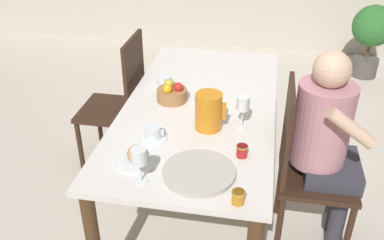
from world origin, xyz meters
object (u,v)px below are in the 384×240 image
at_px(chair_person_side, 304,166).
at_px(red_pitcher, 209,111).
at_px(person_seated, 327,137).
at_px(wine_glass_water, 243,105).
at_px(teacup_near_person, 153,133).
at_px(chair_opposite, 120,102).
at_px(wine_glass_juice, 139,158).
at_px(potted_plant, 372,33).
at_px(serving_tray, 199,173).
at_px(bread_plate, 137,157).
at_px(teacup_across, 165,82).
at_px(jam_jar_amber, 238,197).
at_px(jam_jar_red, 242,150).
at_px(fruit_bowl, 172,93).

bearing_deg(chair_person_side, red_pitcher, -85.89).
distance_m(person_seated, wine_glass_water, 0.48).
bearing_deg(teacup_near_person, chair_opposite, 121.38).
xyz_separation_m(wine_glass_juice, potted_plant, (1.56, 3.09, -0.38)).
bearing_deg(serving_tray, chair_opposite, 126.36).
relative_size(wine_glass_water, potted_plant, 0.24).
bearing_deg(bread_plate, wine_glass_juice, -67.31).
xyz_separation_m(chair_opposite, teacup_across, (0.36, -0.12, 0.24)).
height_order(chair_opposite, wine_glass_water, chair_opposite).
height_order(chair_person_side, teacup_near_person, chair_person_side).
relative_size(teacup_near_person, potted_plant, 0.19).
bearing_deg(teacup_across, red_pitcher, -52.43).
distance_m(chair_person_side, bread_plate, 0.95).
bearing_deg(chair_person_side, chair_opposite, -113.22).
height_order(chair_opposite, potted_plant, chair_opposite).
height_order(chair_person_side, person_seated, person_seated).
bearing_deg(jam_jar_amber, person_seated, 56.44).
height_order(jam_jar_amber, jam_jar_red, same).
bearing_deg(jam_jar_amber, wine_glass_water, 93.28).
xyz_separation_m(person_seated, fruit_bowl, (-0.90, 0.21, 0.07)).
bearing_deg(bread_plate, teacup_near_person, 82.96).
bearing_deg(bread_plate, chair_person_side, 25.92).
relative_size(person_seated, teacup_near_person, 8.11).
height_order(person_seated, jam_jar_amber, person_seated).
relative_size(person_seated, fruit_bowl, 6.60).
distance_m(red_pitcher, bread_plate, 0.47).
bearing_deg(chair_opposite, teacup_near_person, -148.62).
bearing_deg(chair_person_side, wine_glass_water, -91.26).
distance_m(wine_glass_juice, potted_plant, 3.48).
bearing_deg(wine_glass_juice, teacup_near_person, 95.72).
distance_m(chair_person_side, chair_opposite, 1.36).
height_order(wine_glass_water, wine_glass_juice, wine_glass_water).
height_order(serving_tray, jam_jar_amber, jam_jar_amber).
height_order(fruit_bowl, potted_plant, fruit_bowl).
relative_size(red_pitcher, jam_jar_red, 3.32).
bearing_deg(wine_glass_juice, jam_jar_amber, -8.08).
bearing_deg(person_seated, fruit_bowl, -103.36).
bearing_deg(chair_person_side, bread_plate, -64.08).
bearing_deg(chair_opposite, wine_glass_juice, -156.11).
bearing_deg(person_seated, teacup_across, -111.94).
xyz_separation_m(chair_person_side, red_pitcher, (-0.54, -0.04, 0.32)).
relative_size(wine_glass_juice, jam_jar_amber, 2.86).
height_order(serving_tray, fruit_bowl, fruit_bowl).
bearing_deg(chair_person_side, teacup_across, -115.21).
bearing_deg(potted_plant, teacup_across, -128.52).
bearing_deg(teacup_near_person, wine_glass_water, 24.57).
bearing_deg(bread_plate, fruit_bowl, 87.48).
xyz_separation_m(wine_glass_water, teacup_across, (-0.53, 0.41, -0.11)).
xyz_separation_m(chair_person_side, teacup_across, (-0.89, 0.42, 0.24)).
relative_size(red_pitcher, potted_plant, 0.27).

